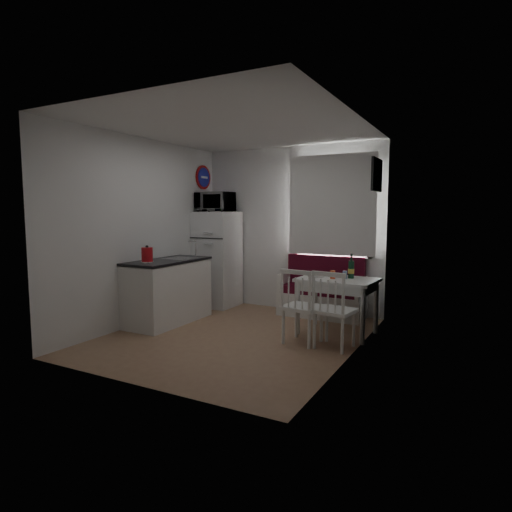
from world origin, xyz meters
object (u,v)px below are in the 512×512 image
(bench, at_px, (322,297))
(kettle, at_px, (147,255))
(chair_right, at_px, (332,302))
(kitchen_counter, at_px, (168,291))
(chair_left, at_px, (300,298))
(fridge, at_px, (217,259))
(microwave, at_px, (215,202))
(dining_table, at_px, (337,285))
(wine_bottle, at_px, (351,266))

(bench, height_order, kettle, kettle)
(bench, bearing_deg, chair_right, -66.68)
(kitchen_counter, distance_m, chair_left, 2.06)
(fridge, bearing_deg, chair_left, -33.44)
(bench, distance_m, chair_left, 1.49)
(chair_left, height_order, fridge, fridge)
(chair_left, distance_m, microwave, 2.68)
(chair_right, bearing_deg, kitchen_counter, -175.22)
(chair_left, height_order, microwave, microwave)
(microwave, relative_size, kettle, 2.48)
(chair_left, bearing_deg, fridge, 152.57)
(dining_table, bearing_deg, wine_bottle, 37.68)
(chair_left, relative_size, chair_right, 1.00)
(fridge, height_order, kettle, fridge)
(chair_right, distance_m, wine_bottle, 0.83)
(bench, xyz_separation_m, microwave, (-1.80, -0.16, 1.43))
(kitchen_counter, height_order, kettle, kitchen_counter)
(chair_right, distance_m, fridge, 2.79)
(dining_table, bearing_deg, fridge, 166.67)
(wine_bottle, bearing_deg, dining_table, -145.56)
(chair_right, distance_m, kettle, 2.47)
(chair_right, height_order, microwave, microwave)
(chair_left, bearing_deg, microwave, 153.56)
(bench, height_order, microwave, microwave)
(wine_bottle, bearing_deg, bench, 132.26)
(kitchen_counter, distance_m, kettle, 0.73)
(chair_right, relative_size, microwave, 0.85)
(bench, xyz_separation_m, dining_table, (0.48, -0.79, 0.34))
(microwave, distance_m, wine_bottle, 2.63)
(bench, distance_m, chair_right, 1.60)
(dining_table, bearing_deg, kitchen_counter, -162.99)
(bench, height_order, fridge, fridge)
(microwave, xyz_separation_m, kettle, (0.03, -1.67, -0.72))
(chair_right, xyz_separation_m, kettle, (-2.40, -0.37, 0.45))
(bench, height_order, chair_right, bench)
(kitchen_counter, distance_m, wine_bottle, 2.57)
(kettle, bearing_deg, chair_right, 8.80)
(bench, bearing_deg, chair_left, -80.99)
(chair_left, relative_size, kettle, 2.10)
(kettle, relative_size, wine_bottle, 0.73)
(kitchen_counter, bearing_deg, bench, 36.59)
(dining_table, distance_m, chair_left, 0.71)
(microwave, height_order, kettle, microwave)
(bench, distance_m, fridge, 1.87)
(bench, relative_size, dining_table, 1.27)
(bench, distance_m, microwave, 2.31)
(chair_right, xyz_separation_m, microwave, (-2.43, 1.29, 1.17))
(microwave, xyz_separation_m, wine_bottle, (2.43, -0.53, -0.85))
(chair_left, bearing_deg, bench, 105.02)
(dining_table, bearing_deg, kettle, -152.09)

